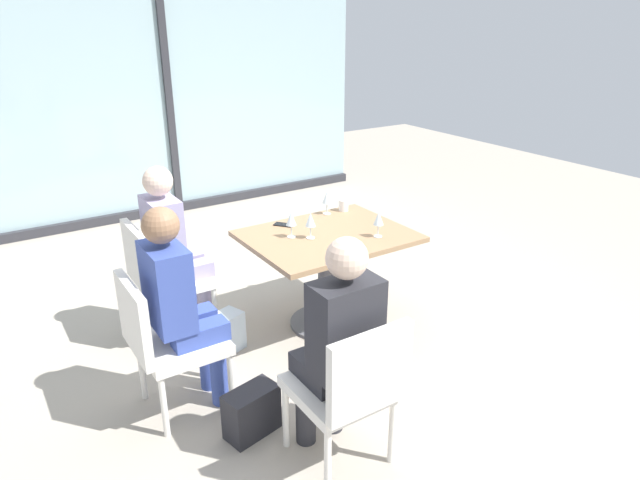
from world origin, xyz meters
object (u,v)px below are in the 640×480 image
at_px(chair_far_left, 161,274).
at_px(handbag_0, 222,335).
at_px(person_front_left, 338,340).
at_px(wine_glass_0, 327,198).
at_px(person_side_end, 180,300).
at_px(coffee_cup, 343,205).
at_px(wine_glass_3, 291,219).
at_px(handbag_1, 252,412).
at_px(person_far_left, 173,244).
at_px(wine_glass_2, 379,219).
at_px(wine_glass_1, 311,220).
at_px(cell_phone_on_table, 284,225).
at_px(dining_table_main, 328,259).
at_px(chair_front_left, 350,385).
at_px(chair_side_end, 164,337).

bearing_deg(chair_far_left, handbag_0, -60.02).
distance_m(person_front_left, wine_glass_0, 1.80).
relative_size(person_side_end, coffee_cup, 14.00).
height_order(wine_glass_0, wine_glass_3, same).
bearing_deg(handbag_1, person_far_left, 75.13).
relative_size(wine_glass_2, handbag_0, 0.62).
bearing_deg(wine_glass_1, cell_phone_on_table, 95.06).
distance_m(dining_table_main, chair_front_left, 1.45).
bearing_deg(handbag_0, wine_glass_2, -34.79).
bearing_deg(handbag_0, wine_glass_3, -17.04).
distance_m(person_front_left, wine_glass_2, 1.35).
bearing_deg(chair_side_end, coffee_cup, 21.84).
bearing_deg(person_front_left, chair_front_left, -90.00).
xyz_separation_m(person_front_left, cell_phone_on_table, (0.54, 1.48, 0.03)).
bearing_deg(chair_front_left, wine_glass_1, 65.75).
distance_m(person_side_end, person_front_left, 0.97).
relative_size(chair_side_end, person_front_left, 0.69).
distance_m(wine_glass_1, wine_glass_2, 0.47).
bearing_deg(wine_glass_0, coffee_cup, -2.95).
bearing_deg(wine_glass_0, wine_glass_2, -87.18).
xyz_separation_m(dining_table_main, cell_phone_on_table, (-0.17, 0.33, 0.20)).
distance_m(chair_far_left, handbag_0, 0.61).
relative_size(dining_table_main, wine_glass_3, 6.13).
height_order(person_far_left, person_side_end, same).
distance_m(wine_glass_2, handbag_1, 1.57).
xyz_separation_m(chair_front_left, wine_glass_2, (0.98, 1.03, 0.37)).
bearing_deg(cell_phone_on_table, chair_far_left, 131.39).
height_order(chair_side_end, handbag_0, chair_side_end).
bearing_deg(person_front_left, chair_far_left, 102.23).
height_order(chair_far_left, coffee_cup, chair_far_left).
distance_m(chair_side_end, handbag_1, 0.64).
distance_m(wine_glass_0, handbag_0, 1.32).
height_order(person_side_end, handbag_1, person_side_end).
relative_size(chair_front_left, wine_glass_0, 4.70).
xyz_separation_m(person_far_left, person_side_end, (-0.26, -0.83, 0.00)).
xyz_separation_m(person_side_end, person_front_left, (0.51, -0.82, 0.00)).
height_order(person_far_left, wine_glass_0, person_far_left).
distance_m(dining_table_main, person_side_end, 1.28).
bearing_deg(chair_far_left, wine_glass_1, -28.37).
relative_size(person_front_left, wine_glass_0, 6.81).
distance_m(dining_table_main, handbag_0, 0.91).
bearing_deg(person_side_end, chair_front_left, -61.36).
bearing_deg(wine_glass_1, chair_front_left, -114.25).
bearing_deg(coffee_cup, chair_far_left, 174.45).
relative_size(chair_far_left, person_front_left, 0.69).
bearing_deg(chair_side_end, wine_glass_1, 15.60).
xyz_separation_m(wine_glass_1, cell_phone_on_table, (-0.03, 0.33, -0.13)).
relative_size(wine_glass_2, wine_glass_3, 1.00).
relative_size(dining_table_main, wine_glass_2, 6.13).
relative_size(person_front_left, handbag_0, 4.20).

